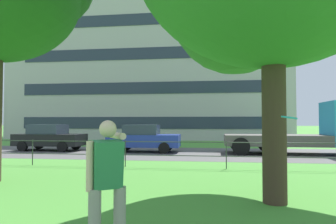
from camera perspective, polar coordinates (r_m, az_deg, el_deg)
name	(u,v)px	position (r m, az deg, el deg)	size (l,w,h in m)	color
street_strip	(152,153)	(16.94, -3.08, -7.59)	(80.00, 6.95, 0.01)	#565454
park_fence	(125,149)	(11.67, -7.98, -6.86)	(37.46, 0.04, 1.00)	#333833
person_thrower	(107,182)	(4.05, -11.29, -12.64)	(0.46, 0.87, 1.70)	gray
frisbee	(289,118)	(5.65, 21.70, -0.97)	(0.29, 0.29, 0.06)	#2DB2C6
car_black_far_left	(50,137)	(19.49, -21.26, -4.43)	(4.05, 1.92, 1.54)	black
car_blue_far_right	(144,138)	(17.34, -4.57, -4.89)	(4.01, 1.84, 1.54)	#233899
flatbed_truck_center	(318,131)	(17.69, 26.19, -3.21)	(7.35, 2.58, 2.75)	#2D99D1
apartment_building_background	(154,66)	(36.25, -2.54, 8.64)	(28.00, 14.85, 16.63)	#B7B2AD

